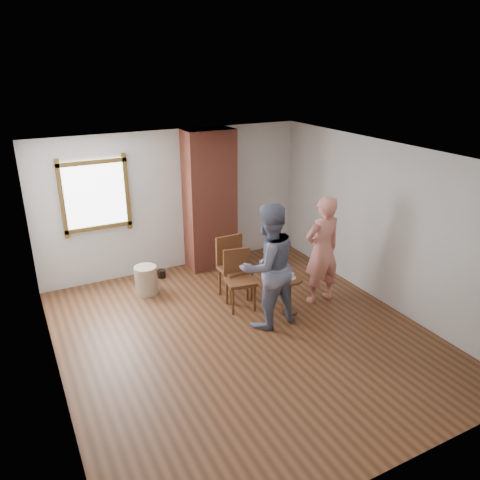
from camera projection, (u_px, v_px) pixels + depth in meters
name	position (u px, v px, depth m)	size (l,w,h in m)	color
ground	(244.00, 336.00, 6.78)	(5.50, 5.50, 0.00)	brown
room_shell	(221.00, 206.00, 6.60)	(5.04, 5.52, 2.62)	silver
brick_chimney	(210.00, 200.00, 8.63)	(0.90, 0.50, 2.60)	#B0533E
stoneware_crock	(146.00, 280.00, 7.93)	(0.38, 0.38, 0.49)	#C1AA8B
dark_pot	(162.00, 274.00, 8.55)	(0.15, 0.15, 0.15)	black
dining_chair_left	(239.00, 276.00, 7.43)	(0.51, 0.51, 0.94)	brown
dining_chair_right	(233.00, 264.00, 7.74)	(0.50, 0.50, 1.03)	brown
side_table	(290.00, 289.00, 7.26)	(0.40, 0.40, 0.60)	brown
cake_plate	(290.00, 278.00, 7.19)	(0.18, 0.18, 0.01)	white
cake_slice	(291.00, 275.00, 7.18)	(0.08, 0.07, 0.06)	white
man	(268.00, 266.00, 6.76)	(0.92, 0.72, 1.89)	#121333
person_pink	(322.00, 250.00, 7.45)	(0.65, 0.43, 1.79)	#E28371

